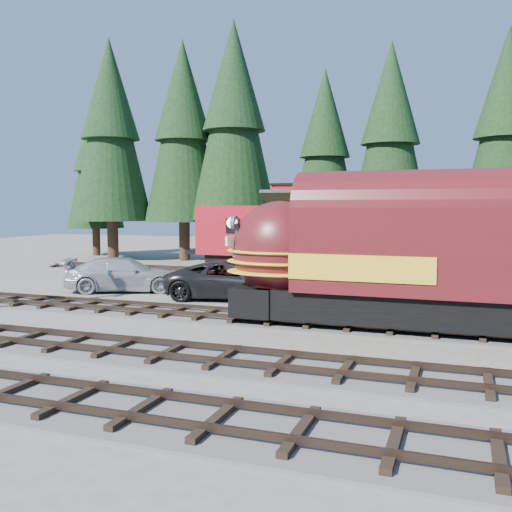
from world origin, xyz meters
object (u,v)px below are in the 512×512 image
(locomotive, at_px, (434,262))
(pickup_truck_b, at_px, (125,275))
(pickup_truck_a, at_px, (235,280))
(caboose, at_px, (281,235))
(depot, at_px, (411,240))

(locomotive, height_order, pickup_truck_b, locomotive)
(pickup_truck_a, bearing_deg, caboose, -6.54)
(depot, xyz_separation_m, pickup_truck_b, (-14.62, -1.56, -2.06))
(pickup_truck_a, relative_size, pickup_truck_b, 1.07)
(locomotive, xyz_separation_m, pickup_truck_a, (-9.50, 4.62, -1.65))
(pickup_truck_b, bearing_deg, pickup_truck_a, -117.12)
(locomotive, bearing_deg, depot, 101.67)
(locomotive, relative_size, caboose, 1.53)
(locomotive, distance_m, caboose, 17.26)
(depot, distance_m, caboose, 11.53)
(caboose, distance_m, pickup_truck_a, 9.56)
(caboose, relative_size, pickup_truck_a, 1.59)
(locomotive, distance_m, pickup_truck_b, 16.79)
(pickup_truck_b, bearing_deg, caboose, -57.27)
(depot, xyz_separation_m, pickup_truck_a, (-8.16, -1.88, -2.03))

